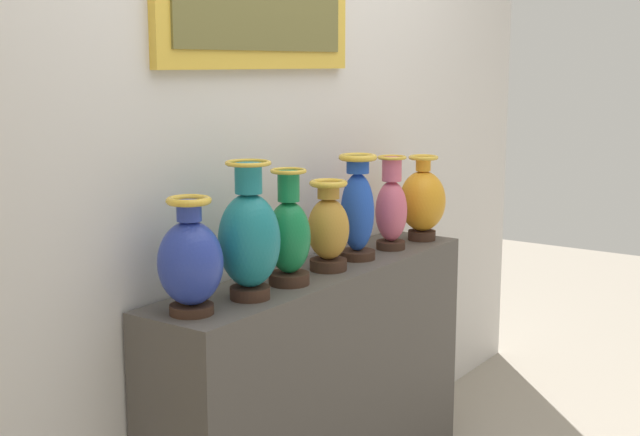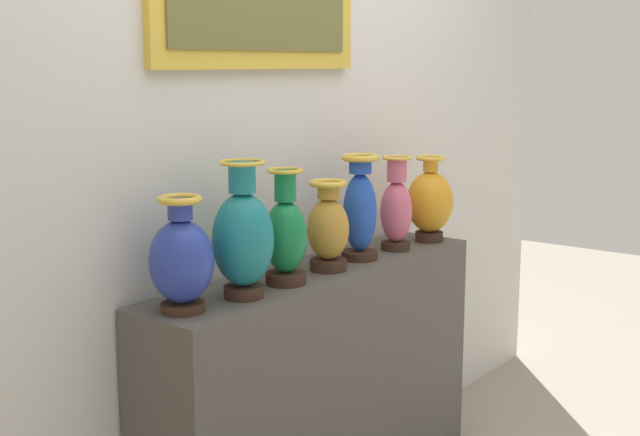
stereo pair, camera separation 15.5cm
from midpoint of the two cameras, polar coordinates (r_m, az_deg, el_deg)
name	(u,v)px [view 1 (the left image)]	position (r m, az deg, el deg)	size (l,w,h in m)	color
display_shelf	(320,392)	(3.14, -1.45, -11.45)	(1.52, 0.32, 0.90)	#4C4742
back_wall	(269,129)	(3.06, -4.86, 5.87)	(3.99, 0.14, 2.73)	silver
vase_cobalt	(190,261)	(2.48, -10.34, -2.84)	(0.19, 0.19, 0.34)	#382319
vase_teal	(249,238)	(2.60, -6.40, -1.34)	(0.19, 0.19, 0.42)	#382319
vase_emerald	(289,236)	(2.77, -3.68, -1.20)	(0.14, 0.14, 0.38)	#382319
vase_ochre	(328,228)	(2.96, -0.95, -0.69)	(0.14, 0.14, 0.31)	#382319
vase_sapphire	(357,209)	(3.12, 1.07, 0.60)	(0.14, 0.14, 0.38)	#382319
vase_rose	(391,208)	(3.30, 3.39, 0.68)	(0.12, 0.12, 0.36)	#382319
vase_amber	(422,201)	(3.48, 5.52, 1.13)	(0.19, 0.19, 0.34)	#382319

